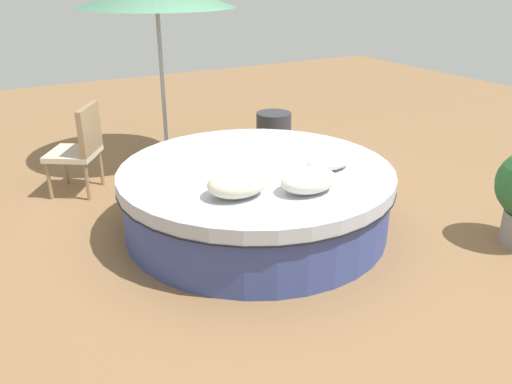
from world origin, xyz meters
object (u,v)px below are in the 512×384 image
(round_bed, at_px, (256,197))
(side_table, at_px, (274,130))
(throw_pillow_2, at_px, (328,161))
(throw_pillow_0, at_px, (237,183))
(throw_pillow_1, at_px, (309,180))
(patio_chair, at_px, (81,144))

(round_bed, xyz_separation_m, side_table, (1.44, 2.03, -0.07))
(throw_pillow_2, relative_size, side_table, 0.90)
(throw_pillow_0, xyz_separation_m, throw_pillow_2, (1.02, 0.14, -0.04))
(throw_pillow_0, relative_size, throw_pillow_1, 1.03)
(throw_pillow_2, distance_m, patio_chair, 2.72)
(round_bed, height_order, throw_pillow_2, throw_pillow_2)
(throw_pillow_2, xyz_separation_m, side_table, (0.88, 2.38, -0.45))
(round_bed, relative_size, throw_pillow_1, 5.20)
(throw_pillow_1, bearing_deg, throw_pillow_0, 158.68)
(patio_chair, bearing_deg, throw_pillow_0, -127.13)
(throw_pillow_1, relative_size, patio_chair, 0.50)
(round_bed, height_order, throw_pillow_1, throw_pillow_1)
(throw_pillow_1, distance_m, patio_chair, 2.75)
(round_bed, xyz_separation_m, patio_chair, (-1.22, 1.70, 0.24))
(throw_pillow_2, relative_size, patio_chair, 0.45)
(round_bed, bearing_deg, throw_pillow_1, -82.38)
(throw_pillow_0, bearing_deg, side_table, 53.10)
(throw_pillow_2, bearing_deg, side_table, 69.81)
(side_table, bearing_deg, patio_chair, -173.02)
(throw_pillow_1, xyz_separation_m, throw_pillow_2, (0.47, 0.35, -0.03))
(round_bed, height_order, side_table, round_bed)
(throw_pillow_1, height_order, throw_pillow_2, throw_pillow_1)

